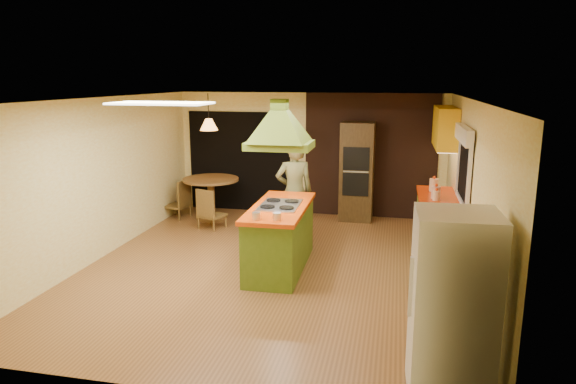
% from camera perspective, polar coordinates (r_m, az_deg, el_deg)
% --- Properties ---
extents(ground, '(6.50, 6.50, 0.00)m').
position_cam_1_polar(ground, '(7.84, -1.77, -8.29)').
color(ground, brown).
rests_on(ground, ground).
extents(room_walls, '(5.50, 6.50, 6.50)m').
position_cam_1_polar(room_walls, '(7.48, -1.83, 0.69)').
color(room_walls, '#FFF6B6').
rests_on(room_walls, ground).
extents(ceiling_plane, '(6.50, 6.50, 0.00)m').
position_cam_1_polar(ceiling_plane, '(7.33, -1.90, 10.30)').
color(ceiling_plane, silver).
rests_on(ceiling_plane, room_walls).
extents(brick_panel, '(2.64, 0.03, 2.50)m').
position_cam_1_polar(brick_panel, '(10.46, 9.13, 3.95)').
color(brick_panel, '#381E14').
rests_on(brick_panel, ground).
extents(nook_opening, '(2.20, 0.03, 2.10)m').
position_cam_1_polar(nook_opening, '(10.98, -5.40, 3.40)').
color(nook_opening, black).
rests_on(nook_opening, ground).
extents(right_counter, '(0.62, 3.05, 0.92)m').
position_cam_1_polar(right_counter, '(8.08, 16.46, -4.70)').
color(right_counter, olive).
rests_on(right_counter, ground).
extents(upper_cabinets, '(0.34, 1.40, 0.70)m').
position_cam_1_polar(upper_cabinets, '(9.38, 17.07, 6.89)').
color(upper_cabinets, yellow).
rests_on(upper_cabinets, room_walls).
extents(window_right, '(0.12, 1.35, 1.06)m').
position_cam_1_polar(window_right, '(7.63, 19.02, 4.22)').
color(window_right, black).
rests_on(window_right, room_walls).
extents(fluor_panel, '(1.20, 0.60, 0.03)m').
position_cam_1_polar(fluor_panel, '(6.57, -13.98, 9.55)').
color(fluor_panel, white).
rests_on(fluor_panel, ceiling_plane).
extents(kitchen_island, '(0.81, 1.95, 0.98)m').
position_cam_1_polar(kitchen_island, '(7.63, -0.89, -4.98)').
color(kitchen_island, '#55781E').
rests_on(kitchen_island, ground).
extents(range_hood, '(0.92, 0.67, 0.78)m').
position_cam_1_polar(range_hood, '(7.30, -0.94, 8.37)').
color(range_hood, olive).
rests_on(range_hood, ceiling_plane).
extents(man, '(0.75, 0.63, 1.76)m').
position_cam_1_polar(man, '(8.79, 0.70, 0.03)').
color(man, brown).
rests_on(man, ground).
extents(refrigerator, '(0.72, 0.69, 1.69)m').
position_cam_1_polar(refrigerator, '(4.79, 17.80, -12.00)').
color(refrigerator, white).
rests_on(refrigerator, ground).
extents(wall_oven, '(0.65, 0.61, 1.95)m').
position_cam_1_polar(wall_oven, '(10.24, 7.67, 2.26)').
color(wall_oven, '#483317').
rests_on(wall_oven, ground).
extents(dining_table, '(1.11, 1.11, 0.83)m').
position_cam_1_polar(dining_table, '(10.41, -8.54, 0.21)').
color(dining_table, brown).
rests_on(dining_table, ground).
extents(chair_left, '(0.52, 0.52, 0.79)m').
position_cam_1_polar(chair_left, '(10.63, -12.24, -0.75)').
color(chair_left, brown).
rests_on(chair_left, ground).
extents(chair_near, '(0.54, 0.54, 0.77)m').
position_cam_1_polar(chair_near, '(9.78, -8.46, -1.79)').
color(chair_near, brown).
rests_on(chair_near, ground).
extents(pendant_lamp, '(0.42, 0.42, 0.23)m').
position_cam_1_polar(pendant_lamp, '(10.21, -8.78, 7.43)').
color(pendant_lamp, '#FF9E3F').
rests_on(pendant_lamp, ceiling_plane).
extents(canister_large, '(0.18, 0.18, 0.21)m').
position_cam_1_polar(canister_large, '(8.97, 15.89, 0.75)').
color(canister_large, '#F5E4C5').
rests_on(canister_large, right_counter).
extents(canister_medium, '(0.15, 0.15, 0.20)m').
position_cam_1_polar(canister_medium, '(8.43, 16.11, -0.06)').
color(canister_medium, beige).
rests_on(canister_medium, right_counter).
extents(canister_small, '(0.12, 0.12, 0.15)m').
position_cam_1_polar(canister_small, '(8.33, 16.15, -0.38)').
color(canister_small, '#FAECC9').
rests_on(canister_small, right_counter).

